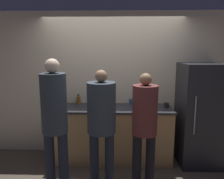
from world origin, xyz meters
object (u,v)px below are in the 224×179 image
object	(u,v)px
person_center	(101,117)
person_right	(145,121)
person_left	(55,117)
cup_blue	(131,101)
cup_black	(166,105)
refrigerator	(199,114)
fruit_bowl	(99,107)
bottle_amber	(78,100)
utensil_crock	(92,101)

from	to	relation	value
person_center	person_right	size ratio (longest dim) A/B	1.03
person_left	cup_blue	world-z (taller)	person_left
person_left	cup_black	size ratio (longest dim) A/B	21.47
refrigerator	person_right	xyz separation A→B (m)	(-1.00, -0.72, 0.11)
person_left	person_center	bearing A→B (deg)	20.22
cup_black	fruit_bowl	bearing A→B (deg)	-169.39
refrigerator	person_left	bearing A→B (deg)	-156.85
person_center	bottle_amber	world-z (taller)	person_center
person_left	refrigerator	bearing A→B (deg)	23.15
utensil_crock	person_left	bearing A→B (deg)	-108.13
person_right	fruit_bowl	size ratio (longest dim) A/B	5.31
refrigerator	fruit_bowl	distance (m)	1.70
fruit_bowl	utensil_crock	xyz separation A→B (m)	(-0.14, 0.30, 0.03)
cup_blue	fruit_bowl	bearing A→B (deg)	-141.74
refrigerator	fruit_bowl	bearing A→B (deg)	-175.05
person_center	bottle_amber	xyz separation A→B (m)	(-0.50, 0.99, 0.00)
fruit_bowl	cup_blue	distance (m)	0.70
person_right	cup_black	world-z (taller)	person_right
cup_black	bottle_amber	bearing A→B (deg)	172.70
person_center	refrigerator	bearing A→B (deg)	24.20
person_center	cup_black	distance (m)	1.32
bottle_amber	cup_blue	size ratio (longest dim) A/B	1.91
person_right	utensil_crock	bearing A→B (deg)	133.26
cup_blue	bottle_amber	bearing A→B (deg)	-178.68
utensil_crock	person_center	bearing A→B (deg)	-75.35
person_center	fruit_bowl	distance (m)	0.58
bottle_amber	cup_black	bearing A→B (deg)	-7.30
bottle_amber	fruit_bowl	bearing A→B (deg)	-45.12
person_left	bottle_amber	world-z (taller)	person_left
person_center	cup_black	size ratio (longest dim) A/B	19.62
refrigerator	bottle_amber	size ratio (longest dim) A/B	9.71
refrigerator	bottle_amber	distance (m)	2.12
person_left	cup_blue	bearing A→B (deg)	49.34
fruit_bowl	cup_blue	world-z (taller)	fruit_bowl
refrigerator	person_left	size ratio (longest dim) A/B	0.94
person_left	person_center	distance (m)	0.63
person_center	cup_blue	xyz separation A→B (m)	(0.46, 1.01, -0.02)
cup_black	person_center	bearing A→B (deg)	-143.35
fruit_bowl	person_left	bearing A→B (deg)	-122.30
bottle_amber	cup_black	size ratio (longest dim) A/B	2.08
person_left	person_right	distance (m)	1.20
person_center	bottle_amber	bearing A→B (deg)	116.90
person_left	cup_black	world-z (taller)	person_left
fruit_bowl	bottle_amber	world-z (taller)	bottle_amber
person_center	bottle_amber	size ratio (longest dim) A/B	9.44
fruit_bowl	utensil_crock	world-z (taller)	utensil_crock
utensil_crock	cup_black	xyz separation A→B (m)	(1.29, -0.09, -0.04)
person_right	bottle_amber	bearing A→B (deg)	138.01
utensil_crock	bottle_amber	bearing A→B (deg)	157.85
fruit_bowl	cup_black	distance (m)	1.16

